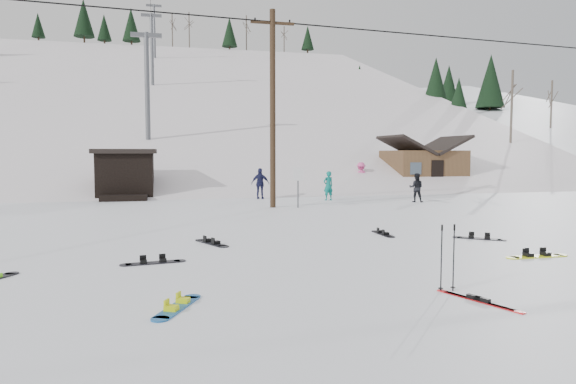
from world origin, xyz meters
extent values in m
plane|color=white|center=(0.00, 0.00, 0.00)|extent=(200.00, 200.00, 0.00)
cube|color=white|center=(0.00, 55.00, -12.00)|extent=(60.00, 85.24, 65.97)
cube|color=white|center=(38.00, 50.00, -11.00)|extent=(45.66, 93.98, 54.59)
cylinder|color=#3A2819|center=(2.00, 14.00, 4.50)|extent=(0.26, 0.26, 9.00)
cube|color=#3A2819|center=(2.00, 14.00, 8.40)|extent=(2.00, 0.12, 0.12)
cylinder|color=black|center=(2.00, 14.00, 8.52)|extent=(0.08, 0.08, 0.12)
cylinder|color=#595B60|center=(3.10, 13.60, 0.90)|extent=(0.07, 0.07, 1.80)
cube|color=white|center=(3.10, 13.56, 1.55)|extent=(0.50, 0.04, 0.60)
cube|color=black|center=(-5.00, 21.00, 1.25)|extent=(3.00, 3.00, 2.50)
cube|color=black|center=(-5.00, 21.00, 2.62)|extent=(3.40, 3.40, 0.25)
cube|color=black|center=(-5.00, 19.20, 0.15)|extent=(2.40, 1.20, 0.30)
cylinder|color=#595B60|center=(-4.00, 30.00, 7.25)|extent=(0.36, 0.36, 8.00)
cube|color=#595B60|center=(-4.00, 30.00, 11.05)|extent=(2.20, 0.30, 0.30)
cylinder|color=#595B60|center=(-4.00, 50.00, 13.75)|extent=(0.36, 0.36, 8.00)
cube|color=#595B60|center=(-4.00, 50.00, 17.55)|extent=(2.20, 0.30, 0.30)
cylinder|color=#595B60|center=(-4.00, 70.00, 20.25)|extent=(0.36, 0.36, 8.00)
cube|color=#595B60|center=(-4.00, 70.00, 24.05)|extent=(2.20, 0.30, 0.30)
cube|color=brown|center=(15.00, 24.00, 1.35)|extent=(5.00, 4.00, 2.70)
cube|color=black|center=(13.65, 24.00, 3.05)|extent=(2.69, 4.40, 1.43)
cube|color=black|center=(16.35, 24.00, 3.05)|extent=(2.69, 4.40, 1.43)
cube|color=black|center=(15.00, 21.98, 1.10)|extent=(0.90, 0.06, 1.90)
cube|color=#1A61AC|center=(-2.70, -0.85, 0.01)|extent=(0.80, 1.24, 0.03)
cylinder|color=#1A61AC|center=(-2.43, -0.30, 0.01)|extent=(0.28, 0.28, 0.03)
cylinder|color=#1A61AC|center=(-2.97, -1.41, 0.01)|extent=(0.28, 0.28, 0.03)
cube|color=#CCD90B|center=(-2.60, -0.65, 0.07)|extent=(0.25, 0.23, 0.08)
cube|color=#CCD90B|center=(-2.80, -1.05, 0.07)|extent=(0.25, 0.23, 0.08)
cube|color=#B01215|center=(2.30, -1.75, 0.01)|extent=(0.62, 1.46, 0.02)
cube|color=black|center=(2.30, -1.75, 0.05)|extent=(0.17, 0.29, 0.07)
cube|color=#B01215|center=(2.25, -1.60, 0.01)|extent=(0.62, 1.46, 0.02)
cube|color=black|center=(2.25, -1.60, 0.05)|extent=(0.17, 0.29, 0.07)
cylinder|color=black|center=(1.99, -0.96, 0.60)|extent=(0.02, 0.02, 1.19)
cylinder|color=black|center=(1.99, -0.96, 0.06)|extent=(0.09, 0.09, 0.01)
cylinder|color=black|center=(1.99, -0.96, 1.17)|extent=(0.04, 0.04, 0.11)
cylinder|color=black|center=(2.23, -0.96, 0.60)|extent=(0.02, 0.02, 1.19)
cylinder|color=black|center=(2.23, -0.96, 0.06)|extent=(0.09, 0.09, 0.01)
cylinder|color=black|center=(2.23, -0.96, 1.17)|extent=(0.04, 0.04, 0.11)
cube|color=black|center=(-3.16, 2.73, 0.01)|extent=(1.23, 0.43, 0.02)
cylinder|color=black|center=(-2.56, 2.81, 0.01)|extent=(0.28, 0.28, 0.02)
cylinder|color=black|center=(-3.75, 2.65, 0.01)|extent=(0.28, 0.28, 0.02)
cube|color=black|center=(-2.94, 2.76, 0.06)|extent=(0.17, 0.21, 0.08)
cube|color=black|center=(-3.37, 2.70, 0.06)|extent=(0.17, 0.21, 0.08)
cube|color=black|center=(-1.63, 5.00, 0.01)|extent=(0.80, 1.29, 0.03)
cylinder|color=black|center=(-1.90, 5.58, 0.01)|extent=(0.29, 0.29, 0.03)
cylinder|color=black|center=(-1.36, 4.41, 0.01)|extent=(0.29, 0.29, 0.03)
cube|color=black|center=(-1.73, 5.21, 0.07)|extent=(0.26, 0.23, 0.08)
cube|color=black|center=(-1.53, 4.79, 0.07)|extent=(0.26, 0.23, 0.08)
cylinder|color=black|center=(-6.00, 2.34, 0.01)|extent=(0.28, 0.28, 0.02)
cube|color=black|center=(6.07, 3.93, 0.01)|extent=(1.14, 0.96, 0.02)
cylinder|color=black|center=(6.56, 3.57, 0.01)|extent=(0.28, 0.28, 0.02)
cylinder|color=black|center=(5.59, 4.30, 0.01)|extent=(0.28, 0.28, 0.02)
cube|color=black|center=(6.25, 3.80, 0.06)|extent=(0.24, 0.25, 0.08)
cube|color=black|center=(5.90, 4.07, 0.06)|extent=(0.24, 0.25, 0.08)
cube|color=#E7F91B|center=(5.88, 1.31, 0.01)|extent=(1.35, 0.31, 0.03)
cylinder|color=#E7F91B|center=(6.55, 1.30, 0.01)|extent=(0.31, 0.31, 0.03)
cylinder|color=#E7F91B|center=(5.21, 1.31, 0.01)|extent=(0.31, 0.31, 0.03)
cube|color=black|center=(6.12, 1.31, 0.07)|extent=(0.17, 0.22, 0.09)
cube|color=black|center=(5.64, 1.31, 0.07)|extent=(0.17, 0.22, 0.09)
cube|color=black|center=(3.68, 5.40, 0.01)|extent=(0.26, 1.14, 0.02)
cylinder|color=black|center=(3.68, 5.97, 0.01)|extent=(0.26, 0.26, 0.02)
cylinder|color=black|center=(3.69, 4.84, 0.01)|extent=(0.26, 0.26, 0.02)
cube|color=black|center=(3.68, 5.61, 0.06)|extent=(0.19, 0.14, 0.07)
cube|color=black|center=(3.69, 5.20, 0.06)|extent=(0.19, 0.14, 0.07)
imported|color=#0B7167|center=(5.62, 16.84, 0.78)|extent=(0.64, 0.49, 1.55)
imported|color=black|center=(9.71, 14.81, 0.74)|extent=(0.90, 0.84, 1.48)
imported|color=#E5519A|center=(9.94, 23.04, 0.95)|extent=(1.26, 0.75, 1.91)
imported|color=#1A1C41|center=(2.23, 18.45, 0.85)|extent=(1.08, 0.72, 1.70)
camera|label=1|loc=(-2.86, -9.22, 2.51)|focal=32.00mm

